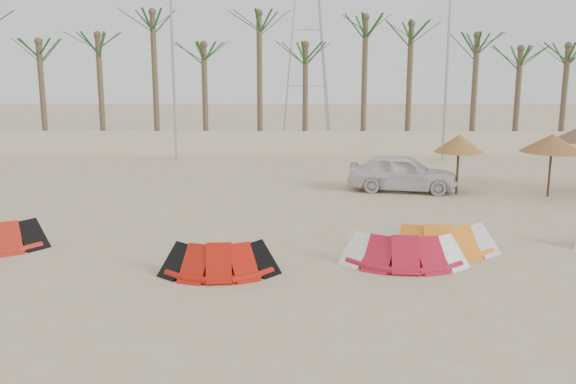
{
  "coord_description": "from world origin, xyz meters",
  "views": [
    {
      "loc": [
        0.16,
        -13.33,
        5.44
      ],
      "look_at": [
        0.0,
        6.0,
        1.3
      ],
      "focal_mm": 40.0,
      "sensor_mm": 36.0,
      "label": 1
    }
  ],
  "objects_px": {
    "kite_orange": "(433,235)",
    "parasol_left": "(459,143)",
    "kite_red_mid": "(221,256)",
    "car": "(403,173)",
    "kite_red_right": "(402,247)",
    "parasol_mid": "(552,143)"
  },
  "relations": [
    {
      "from": "kite_red_mid",
      "to": "parasol_mid",
      "type": "height_order",
      "value": "parasol_mid"
    },
    {
      "from": "kite_orange",
      "to": "parasol_mid",
      "type": "bearing_deg",
      "value": 49.55
    },
    {
      "from": "parasol_left",
      "to": "parasol_mid",
      "type": "bearing_deg",
      "value": -7.85
    },
    {
      "from": "parasol_left",
      "to": "car",
      "type": "bearing_deg",
      "value": 164.46
    },
    {
      "from": "kite_red_mid",
      "to": "kite_red_right",
      "type": "relative_size",
      "value": 0.91
    },
    {
      "from": "parasol_left",
      "to": "parasol_mid",
      "type": "distance_m",
      "value": 3.5
    },
    {
      "from": "kite_orange",
      "to": "parasol_left",
      "type": "distance_m",
      "value": 8.12
    },
    {
      "from": "kite_red_mid",
      "to": "kite_red_right",
      "type": "bearing_deg",
      "value": 9.43
    },
    {
      "from": "car",
      "to": "kite_red_mid",
      "type": "bearing_deg",
      "value": 159.06
    },
    {
      "from": "kite_red_mid",
      "to": "kite_orange",
      "type": "distance_m",
      "value": 6.15
    },
    {
      "from": "kite_red_right",
      "to": "parasol_left",
      "type": "xyz_separation_m",
      "value": [
        3.62,
        8.67,
        1.61
      ]
    },
    {
      "from": "kite_red_right",
      "to": "parasol_left",
      "type": "relative_size",
      "value": 1.37
    },
    {
      "from": "parasol_mid",
      "to": "kite_red_mid",
      "type": "bearing_deg",
      "value": -142.83
    },
    {
      "from": "kite_red_mid",
      "to": "kite_red_right",
      "type": "xyz_separation_m",
      "value": [
        4.77,
        0.79,
        0.0
      ]
    },
    {
      "from": "parasol_mid",
      "to": "car",
      "type": "height_order",
      "value": "parasol_mid"
    },
    {
      "from": "kite_red_right",
      "to": "car",
      "type": "distance_m",
      "value": 9.39
    },
    {
      "from": "kite_orange",
      "to": "parasol_mid",
      "type": "distance_m",
      "value": 9.43
    },
    {
      "from": "car",
      "to": "kite_red_right",
      "type": "bearing_deg",
      "value": -178.28
    },
    {
      "from": "parasol_left",
      "to": "parasol_mid",
      "type": "height_order",
      "value": "parasol_mid"
    },
    {
      "from": "parasol_left",
      "to": "car",
      "type": "xyz_separation_m",
      "value": [
        -2.08,
        0.58,
        -1.28
      ]
    },
    {
      "from": "kite_red_right",
      "to": "parasol_mid",
      "type": "bearing_deg",
      "value": 49.14
    },
    {
      "from": "kite_orange",
      "to": "parasol_left",
      "type": "height_order",
      "value": "parasol_left"
    }
  ]
}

